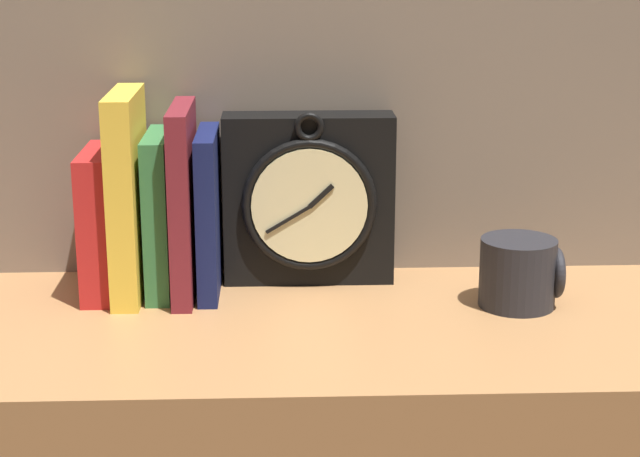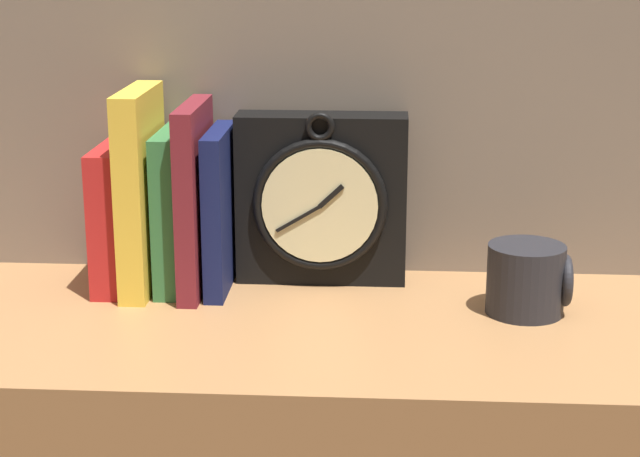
{
  "view_description": "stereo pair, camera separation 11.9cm",
  "coord_description": "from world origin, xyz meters",
  "px_view_note": "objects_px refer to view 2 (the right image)",
  "views": [
    {
      "loc": [
        -0.05,
        -1.14,
        1.19
      ],
      "look_at": [
        0.0,
        0.0,
        0.87
      ],
      "focal_mm": 60.0,
      "sensor_mm": 36.0,
      "label": 1
    },
    {
      "loc": [
        0.07,
        -1.14,
        1.19
      ],
      "look_at": [
        0.0,
        0.0,
        0.87
      ],
      "focal_mm": 60.0,
      "sensor_mm": 36.0,
      "label": 2
    }
  ],
  "objects_px": {
    "book_slot0_red": "(116,216)",
    "mug": "(528,279)",
    "book_slot3_maroon": "(195,198)",
    "book_slot4_navy": "(220,210)",
    "clock": "(321,199)",
    "book_slot1_yellow": "(141,190)",
    "book_slot2_green": "(173,210)"
  },
  "relations": [
    {
      "from": "book_slot0_red",
      "to": "mug",
      "type": "distance_m",
      "value": 0.51
    },
    {
      "from": "book_slot3_maroon",
      "to": "mug",
      "type": "distance_m",
      "value": 0.41
    },
    {
      "from": "book_slot3_maroon",
      "to": "book_slot4_navy",
      "type": "height_order",
      "value": "book_slot3_maroon"
    },
    {
      "from": "book_slot3_maroon",
      "to": "mug",
      "type": "height_order",
      "value": "book_slot3_maroon"
    },
    {
      "from": "book_slot0_red",
      "to": "mug",
      "type": "bearing_deg",
      "value": -8.15
    },
    {
      "from": "clock",
      "to": "book_slot0_red",
      "type": "relative_size",
      "value": 1.25
    },
    {
      "from": "book_slot1_yellow",
      "to": "book_slot2_green",
      "type": "height_order",
      "value": "book_slot1_yellow"
    },
    {
      "from": "book_slot0_red",
      "to": "book_slot3_maroon",
      "type": "relative_size",
      "value": 0.76
    },
    {
      "from": "book_slot1_yellow",
      "to": "book_slot3_maroon",
      "type": "height_order",
      "value": "book_slot1_yellow"
    },
    {
      "from": "book_slot1_yellow",
      "to": "book_slot2_green",
      "type": "distance_m",
      "value": 0.05
    },
    {
      "from": "clock",
      "to": "book_slot2_green",
      "type": "relative_size",
      "value": 1.13
    },
    {
      "from": "clock",
      "to": "book_slot4_navy",
      "type": "relative_size",
      "value": 1.11
    },
    {
      "from": "book_slot2_green",
      "to": "clock",
      "type": "bearing_deg",
      "value": 9.95
    },
    {
      "from": "mug",
      "to": "clock",
      "type": "bearing_deg",
      "value": 156.89
    },
    {
      "from": "book_slot3_maroon",
      "to": "book_slot4_navy",
      "type": "bearing_deg",
      "value": 13.6
    },
    {
      "from": "book_slot1_yellow",
      "to": "book_slot2_green",
      "type": "xyz_separation_m",
      "value": [
        0.04,
        0.01,
        -0.03
      ]
    },
    {
      "from": "book_slot2_green",
      "to": "book_slot4_navy",
      "type": "height_order",
      "value": "book_slot4_navy"
    },
    {
      "from": "book_slot4_navy",
      "to": "mug",
      "type": "bearing_deg",
      "value": -10.77
    },
    {
      "from": "book_slot1_yellow",
      "to": "mug",
      "type": "distance_m",
      "value": 0.48
    },
    {
      "from": "book_slot3_maroon",
      "to": "clock",
      "type": "bearing_deg",
      "value": 15.48
    },
    {
      "from": "book_slot2_green",
      "to": "book_slot4_navy",
      "type": "distance_m",
      "value": 0.06
    },
    {
      "from": "clock",
      "to": "mug",
      "type": "bearing_deg",
      "value": -23.11
    },
    {
      "from": "book_slot2_green",
      "to": "mug",
      "type": "bearing_deg",
      "value": -9.7
    },
    {
      "from": "clock",
      "to": "book_slot0_red",
      "type": "distance_m",
      "value": 0.26
    },
    {
      "from": "book_slot4_navy",
      "to": "mug",
      "type": "distance_m",
      "value": 0.38
    },
    {
      "from": "clock",
      "to": "book_slot0_red",
      "type": "xyz_separation_m",
      "value": [
        -0.25,
        -0.03,
        -0.02
      ]
    },
    {
      "from": "book_slot0_red",
      "to": "mug",
      "type": "relative_size",
      "value": 1.84
    },
    {
      "from": "mug",
      "to": "book_slot3_maroon",
      "type": "bearing_deg",
      "value": 171.0
    },
    {
      "from": "book_slot2_green",
      "to": "book_slot0_red",
      "type": "bearing_deg",
      "value": -178.7
    },
    {
      "from": "book_slot0_red",
      "to": "book_slot4_navy",
      "type": "xyz_separation_m",
      "value": [
        0.13,
        -0.0,
        0.01
      ]
    },
    {
      "from": "book_slot2_green",
      "to": "book_slot1_yellow",
      "type": "bearing_deg",
      "value": -166.37
    },
    {
      "from": "clock",
      "to": "book_slot1_yellow",
      "type": "distance_m",
      "value": 0.22
    }
  ]
}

